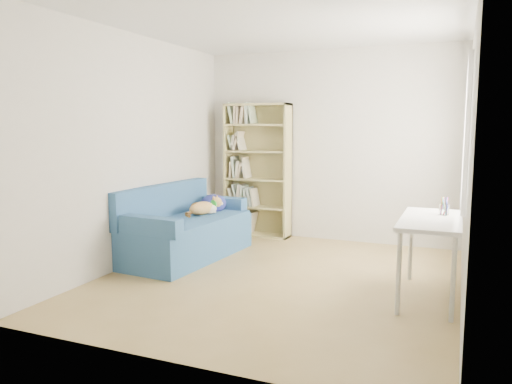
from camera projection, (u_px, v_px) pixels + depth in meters
ground at (278, 279)px, 5.16m from camera, size 4.00×4.00×0.00m
room_shell at (290, 120)px, 4.94m from camera, size 3.54×4.04×2.62m
sofa at (185, 230)px, 6.02m from camera, size 0.98×1.83×0.87m
bookshelf at (258, 176)px, 7.11m from camera, size 0.94×0.29×1.88m
desk at (431, 227)px, 4.50m from camera, size 0.52×1.14×0.75m
pen_cup at (444, 208)px, 4.65m from camera, size 0.09×0.09×0.17m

